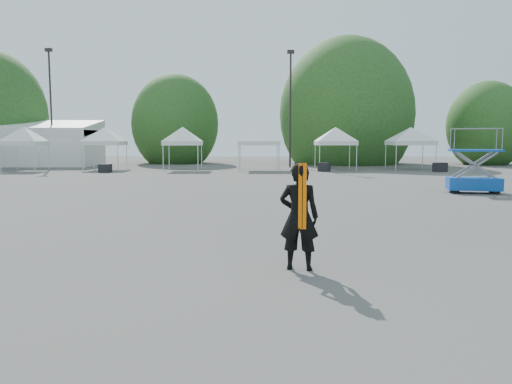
{
  "coord_description": "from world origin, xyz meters",
  "views": [
    {
      "loc": [
        -0.01,
        -10.54,
        2.35
      ],
      "look_at": [
        0.01,
        -0.52,
        1.3
      ],
      "focal_mm": 35.0,
      "sensor_mm": 36.0,
      "label": 1
    }
  ],
  "objects": [
    {
      "name": "tent_f",
      "position": [
        6.3,
        28.58,
        3.06
      ],
      "size": [
        4.25,
        4.25,
        3.88
      ],
      "color": "silver",
      "rests_on": "ground"
    },
    {
      "name": "marquee",
      "position": [
        -22.0,
        35.0,
        1.97
      ],
      "size": [
        15.0,
        6.25,
        4.23
      ],
      "color": "white",
      "rests_on": "ground"
    },
    {
      "name": "scissor_lift",
      "position": [
        9.69,
        11.4,
        1.44
      ],
      "size": [
        2.39,
        1.52,
        2.85
      ],
      "rotation": [
        0.0,
        0.0,
        -0.2
      ],
      "color": "navy",
      "rests_on": "ground"
    },
    {
      "name": "crate_mid",
      "position": [
        5.17,
        26.5,
        0.33
      ],
      "size": [
        1.04,
        0.94,
        0.66
      ],
      "primitive_type": "cube",
      "rotation": [
        0.0,
        0.0,
        -0.41
      ],
      "color": "black",
      "rests_on": "ground"
    },
    {
      "name": "light_pole_east",
      "position": [
        3.0,
        32.0,
        5.52
      ],
      "size": [
        0.6,
        0.25,
        9.8
      ],
      "color": "black",
      "rests_on": "ground"
    },
    {
      "name": "tree_far_e",
      "position": [
        22.0,
        37.0,
        3.63
      ],
      "size": [
        3.84,
        3.84,
        5.84
      ],
      "color": "#382314",
      "rests_on": "ground"
    },
    {
      "name": "tent_d",
      "position": [
        -5.52,
        27.77,
        3.06
      ],
      "size": [
        3.93,
        3.93,
        3.88
      ],
      "color": "silver",
      "rests_on": "ground"
    },
    {
      "name": "ground",
      "position": [
        0.0,
        0.0,
        0.0
      ],
      "size": [
        120.0,
        120.0,
        0.0
      ],
      "primitive_type": "plane",
      "color": "#474442",
      "rests_on": "ground"
    },
    {
      "name": "tree_mid_w",
      "position": [
        -8.0,
        40.0,
        3.93
      ],
      "size": [
        4.16,
        4.16,
        6.33
      ],
      "color": "#382314",
      "rests_on": "ground"
    },
    {
      "name": "tent_e",
      "position": [
        0.31,
        27.89,
        3.06
      ],
      "size": [
        4.51,
        4.51,
        3.88
      ],
      "color": "silver",
      "rests_on": "ground"
    },
    {
      "name": "crate_east",
      "position": [
        13.6,
        25.96,
        0.34
      ],
      "size": [
        1.05,
        0.93,
        0.68
      ],
      "primitive_type": "cube",
      "rotation": [
        0.0,
        0.0,
        0.35
      ],
      "color": "black",
      "rests_on": "ground"
    },
    {
      "name": "crate_west",
      "position": [
        -10.78,
        25.31,
        0.31
      ],
      "size": [
        0.9,
        0.77,
        0.62
      ],
      "primitive_type": "cube",
      "rotation": [
        0.0,
        0.0,
        -0.21
      ],
      "color": "black",
      "rests_on": "ground"
    },
    {
      "name": "tent_g",
      "position": [
        12.27,
        28.9,
        3.06
      ],
      "size": [
        4.59,
        4.59,
        3.88
      ],
      "color": "silver",
      "rests_on": "ground"
    },
    {
      "name": "tent_c",
      "position": [
        -11.83,
        28.99,
        3.06
      ],
      "size": [
        4.08,
        4.08,
        3.88
      ],
      "color": "silver",
      "rests_on": "ground"
    },
    {
      "name": "tent_b",
      "position": [
        -17.42,
        27.34,
        3.06
      ],
      "size": [
        3.84,
        3.84,
        3.88
      ],
      "color": "silver",
      "rests_on": "ground"
    },
    {
      "name": "man",
      "position": [
        0.79,
        -1.66,
        0.98
      ],
      "size": [
        0.79,
        0.6,
        1.95
      ],
      "rotation": [
        0.0,
        0.0,
        2.95
      ],
      "color": "black",
      "rests_on": "ground"
    },
    {
      "name": "tree_mid_e",
      "position": [
        9.0,
        39.0,
        4.84
      ],
      "size": [
        5.12,
        5.12,
        7.79
      ],
      "color": "#382314",
      "rests_on": "ground"
    },
    {
      "name": "light_pole_west",
      "position": [
        -18.0,
        34.0,
        5.77
      ],
      "size": [
        0.6,
        0.25,
        10.3
      ],
      "color": "black",
      "rests_on": "ground"
    }
  ]
}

